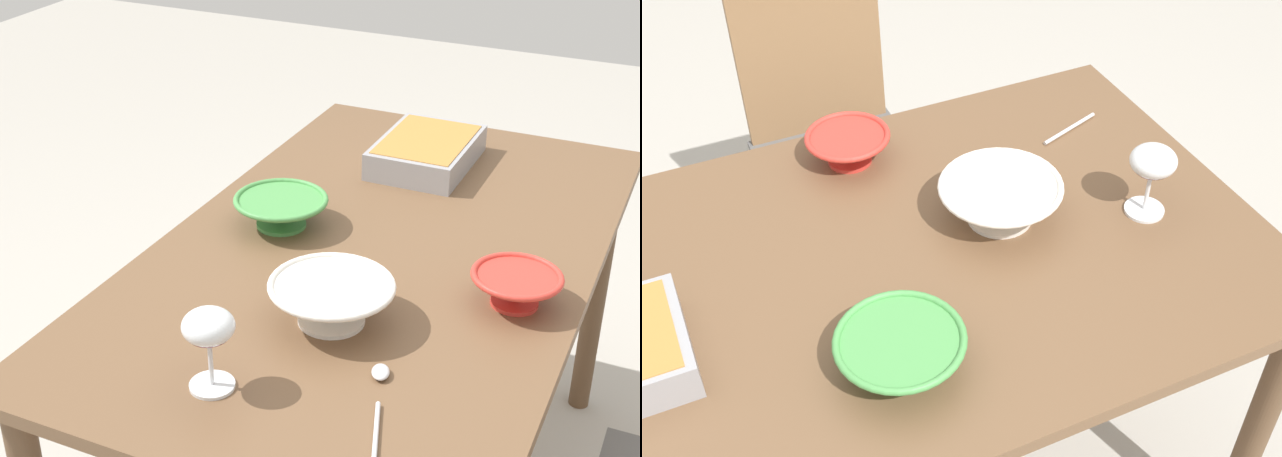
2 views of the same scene
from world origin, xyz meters
The scene contains 7 objects.
dining_table centered at (0.00, 0.00, 0.68)m, with size 1.49×0.86×0.77m.
chair centered at (-0.19, -0.79, 0.49)m, with size 0.41×0.42×0.90m.
wine_glass centered at (-0.55, 0.07, 0.88)m, with size 0.09×0.09×0.15m.
mixing_bowl centered at (-0.10, -0.31, 0.81)m, with size 0.17×0.17×0.07m.
small_bowl centered at (0.00, 0.23, 0.81)m, with size 0.20×0.20×0.07m.
serving_bowl centered at (-0.30, -0.02, 0.82)m, with size 0.23×0.23×0.08m.
serving_spoon centered at (-0.46, -0.18, 0.78)m, with size 0.25×0.10×0.01m.
Camera 2 is at (0.25, 1.00, 1.77)m, focal length 46.13 mm.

